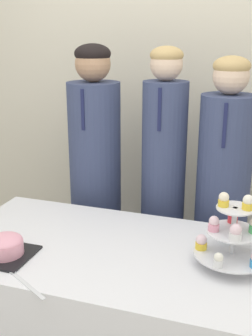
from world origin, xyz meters
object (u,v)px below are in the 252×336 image
Objects in this scene: student_2 at (221,206)px; cupcake_stand at (233,235)px; student_0 at (96,187)px; cake_knife at (15,275)px; round_cake at (5,246)px; student_1 at (163,194)px.

cupcake_stand is at bearing -80.42° from student_2.
student_0 is (-0.85, 0.62, -0.11)m from cupcake_stand.
cake_knife is at bearing -124.96° from student_2.
round_cake is 0.97m from student_1.
student_0 reaches higher than round_cake.
student_1 is 1.03× the size of student_2.
student_2 is at bearing -0.00° from student_0.
cake_knife is at bearing -44.41° from round_cake.
student_0 is 0.74m from student_2.
student_2 is at bearing 84.61° from cake_knife.
student_0 reaches higher than student_2.
student_1 is at bearing -180.00° from student_2.
student_0 reaches higher than cupcake_stand.
cupcake_stand is (0.78, 0.35, 0.13)m from cake_knife.
cupcake_stand reaches higher than round_cake.
cupcake_stand is 0.77m from student_1.
round_cake is 0.14× the size of student_1.
student_1 is (-0.43, 0.62, -0.11)m from cupcake_stand.
student_2 is at bearing 0.00° from student_1.
student_1 is 0.33m from student_2.
student_1 reaches higher than round_cake.
student_2 is (-0.11, 0.62, -0.14)m from cupcake_stand.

